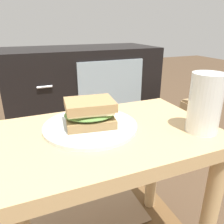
{
  "coord_description": "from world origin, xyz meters",
  "views": [
    {
      "loc": [
        -0.18,
        -0.47,
        0.71
      ],
      "look_at": [
        0.01,
        0.0,
        0.51
      ],
      "focal_mm": 35.67,
      "sensor_mm": 36.0,
      "label": 1
    }
  ],
  "objects_px": {
    "tv_cabinet": "(83,92)",
    "plate": "(90,126)",
    "beer_glass": "(205,104)",
    "sandwich_front": "(90,113)",
    "paper_bag": "(197,126)"
  },
  "relations": [
    {
      "from": "plate",
      "to": "beer_glass",
      "type": "distance_m",
      "value": 0.29
    },
    {
      "from": "tv_cabinet",
      "to": "plate",
      "type": "distance_m",
      "value": 0.96
    },
    {
      "from": "plate",
      "to": "beer_glass",
      "type": "height_order",
      "value": "beer_glass"
    },
    {
      "from": "tv_cabinet",
      "to": "beer_glass",
      "type": "relative_size",
      "value": 6.47
    },
    {
      "from": "tv_cabinet",
      "to": "plate",
      "type": "relative_size",
      "value": 3.94
    },
    {
      "from": "sandwich_front",
      "to": "beer_glass",
      "type": "relative_size",
      "value": 0.98
    },
    {
      "from": "tv_cabinet",
      "to": "plate",
      "type": "bearing_deg",
      "value": -103.75
    },
    {
      "from": "sandwich_front",
      "to": "paper_bag",
      "type": "distance_m",
      "value": 0.93
    },
    {
      "from": "sandwich_front",
      "to": "beer_glass",
      "type": "height_order",
      "value": "beer_glass"
    },
    {
      "from": "beer_glass",
      "to": "paper_bag",
      "type": "bearing_deg",
      "value": 45.24
    },
    {
      "from": "beer_glass",
      "to": "paper_bag",
      "type": "height_order",
      "value": "beer_glass"
    },
    {
      "from": "sandwich_front",
      "to": "paper_bag",
      "type": "bearing_deg",
      "value": 27.1
    },
    {
      "from": "sandwich_front",
      "to": "beer_glass",
      "type": "bearing_deg",
      "value": -26.1
    },
    {
      "from": "beer_glass",
      "to": "tv_cabinet",
      "type": "bearing_deg",
      "value": 91.7
    },
    {
      "from": "tv_cabinet",
      "to": "sandwich_front",
      "type": "distance_m",
      "value": 0.96
    }
  ]
}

